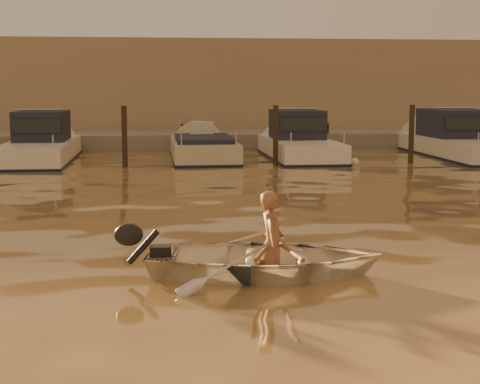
{
  "coord_description": "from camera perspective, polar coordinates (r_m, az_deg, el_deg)",
  "views": [
    {
      "loc": [
        0.73,
        -10.44,
        2.65
      ],
      "look_at": [
        2.27,
        2.58,
        0.75
      ],
      "focal_mm": 55.0,
      "sensor_mm": 36.0,
      "label": 1
    }
  ],
  "objects": [
    {
      "name": "moored_boat_4",
      "position": [
        27.05,
        4.67,
        3.94
      ],
      "size": [
        2.22,
        6.86,
        1.75
      ],
      "primitive_type": null,
      "color": "white",
      "rests_on": "ground_plane"
    },
    {
      "name": "dinghy",
      "position": [
        10.42,
        1.95,
        -5.23
      ],
      "size": [
        3.62,
        2.81,
        0.69
      ],
      "primitive_type": "imported",
      "rotation": [
        0.0,
        0.0,
        1.43
      ],
      "color": "silver",
      "rests_on": "ground_plane"
    },
    {
      "name": "ground_plane",
      "position": [
        10.79,
        -10.47,
        -6.11
      ],
      "size": [
        160.0,
        160.0,
        0.0
      ],
      "primitive_type": "plane",
      "color": "brown",
      "rests_on": "ground"
    },
    {
      "name": "waterfront_building",
      "position": [
        37.44,
        -7.94,
        7.8
      ],
      "size": [
        46.0,
        7.0,
        4.8
      ],
      "primitive_type": "cube",
      "color": "#9E8466",
      "rests_on": "quay"
    },
    {
      "name": "fender_d",
      "position": [
        24.65,
        -1.0,
        2.32
      ],
      "size": [
        0.3,
        0.3,
        0.3
      ],
      "primitive_type": "sphere",
      "color": "#DA4D19",
      "rests_on": "ground_plane"
    },
    {
      "name": "moored_boat_5",
      "position": [
        28.91,
        16.81,
        3.89
      ],
      "size": [
        2.52,
        8.36,
        1.75
      ],
      "primitive_type": null,
      "color": "silver",
      "rests_on": "ground_plane"
    },
    {
      "name": "fender_e",
      "position": [
        24.94,
        8.9,
        2.29
      ],
      "size": [
        0.3,
        0.3,
        0.3
      ],
      "primitive_type": "sphere",
      "color": "silver",
      "rests_on": "ground_plane"
    },
    {
      "name": "oar_port",
      "position": [
        10.38,
        3.34,
        -4.17
      ],
      "size": [
        0.21,
        2.1,
        0.13
      ],
      "primitive_type": "cylinder",
      "rotation": [
        1.54,
        0.0,
        0.07
      ],
      "color": "brown",
      "rests_on": "dinghy"
    },
    {
      "name": "moored_boat_2",
      "position": [
        26.81,
        -15.28,
        3.64
      ],
      "size": [
        2.2,
        7.41,
        1.75
      ],
      "primitive_type": null,
      "color": "white",
      "rests_on": "ground_plane"
    },
    {
      "name": "moored_boat_3",
      "position": [
        26.61,
        -2.86,
        3.02
      ],
      "size": [
        2.22,
        6.34,
        0.95
      ],
      "primitive_type": null,
      "color": "beige",
      "rests_on": "ground_plane"
    },
    {
      "name": "piling_3",
      "position": [
        24.64,
        2.78,
        4.18
      ],
      "size": [
        0.18,
        0.18,
        2.2
      ],
      "primitive_type": "cylinder",
      "color": "#2D2319",
      "rests_on": "ground_plane"
    },
    {
      "name": "piling_2",
      "position": [
        24.32,
        -8.95,
        4.03
      ],
      "size": [
        0.18,
        0.18,
        2.2
      ],
      "primitive_type": "cylinder",
      "color": "#2D2319",
      "rests_on": "ground_plane"
    },
    {
      "name": "piling_4",
      "position": [
        25.83,
        13.15,
        4.16
      ],
      "size": [
        0.18,
        0.18,
        2.2
      ],
      "primitive_type": "cylinder",
      "color": "#2D2319",
      "rests_on": "ground_plane"
    },
    {
      "name": "outboard_motor",
      "position": [
        10.49,
        -6.3,
        -4.86
      ],
      "size": [
        0.95,
        0.52,
        0.7
      ],
      "primitive_type": null,
      "rotation": [
        0.0,
        0.0,
        -0.14
      ],
      "color": "black",
      "rests_on": "dinghy"
    },
    {
      "name": "quay",
      "position": [
        32.04,
        -8.05,
        3.7
      ],
      "size": [
        52.0,
        4.0,
        1.0
      ],
      "primitive_type": "cube",
      "color": "gray",
      "rests_on": "ground_plane"
    },
    {
      "name": "fender_c",
      "position": [
        23.84,
        -14.9,
        1.84
      ],
      "size": [
        0.3,
        0.3,
        0.3
      ],
      "primitive_type": "sphere",
      "color": "white",
      "rests_on": "ground_plane"
    },
    {
      "name": "oar_starboard",
      "position": [
        10.38,
        2.23,
        -4.17
      ],
      "size": [
        0.7,
        2.02,
        0.13
      ],
      "primitive_type": "cylinder",
      "rotation": [
        1.54,
        0.0,
        -0.31
      ],
      "color": "brown",
      "rests_on": "dinghy"
    },
    {
      "name": "person",
      "position": [
        10.37,
        2.51,
        -4.03
      ],
      "size": [
        0.43,
        0.59,
        1.49
      ],
      "primitive_type": "imported",
      "rotation": [
        0.0,
        0.0,
        1.43
      ],
      "color": "#98634C",
      "rests_on": "dinghy"
    }
  ]
}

